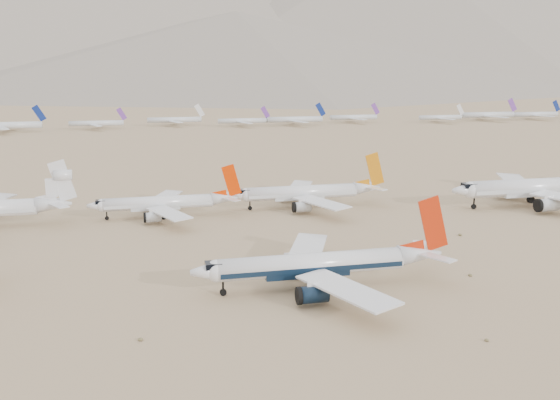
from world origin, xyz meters
name	(u,v)px	position (x,y,z in m)	size (l,w,h in m)	color
ground	(364,288)	(0.00, 0.00, 0.00)	(7000.00, 7000.00, 0.00)	#937555
main_airliner	(322,264)	(-8.19, 2.12, 4.90)	(50.53, 49.35, 17.83)	silver
row2_navy_widebody	(541,187)	(80.60, 57.74, 5.84)	(58.82, 57.52, 20.93)	silver
row2_gold_tail	(308,192)	(8.18, 71.91, 4.67)	(46.86, 45.83, 16.68)	silver
row2_orange_tail	(165,203)	(-36.02, 68.88, 4.22)	(42.14, 41.22, 15.03)	silver
distant_storage_row	(253,120)	(38.91, 329.73, 4.42)	(668.48, 60.78, 15.30)	silver
mountain_range	(174,7)	(70.18, 1648.01, 190.32)	(7354.00, 3024.00, 470.00)	slate
foothills	(418,52)	(526.68, 1100.00, 67.15)	(4637.50, 1395.00, 155.00)	slate
desert_scrub	(477,339)	(9.34, -27.16, 0.29)	(261.14, 122.80, 0.66)	brown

